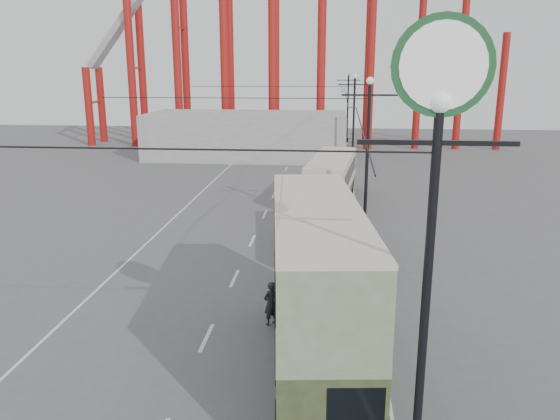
# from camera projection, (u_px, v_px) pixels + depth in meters

# --- Properties ---
(ground) EXTENTS (160.00, 160.00, 0.00)m
(ground) POSITION_uv_depth(u_px,v_px,m) (209.00, 402.00, 16.44)
(ground) COLOR #545457
(ground) RESTS_ON ground
(road_markings) EXTENTS (12.52, 120.00, 0.01)m
(road_markings) POSITION_uv_depth(u_px,v_px,m) (263.00, 223.00, 35.50)
(road_markings) COLOR silver
(road_markings) RESTS_ON ground
(lamp_post_near) EXTENTS (3.20, 0.44, 10.80)m
(lamp_post_near) POSITION_uv_depth(u_px,v_px,m) (436.00, 164.00, 11.07)
(lamp_post_near) COLOR black
(lamp_post_near) RESTS_ON ground
(lamp_post_mid) EXTENTS (3.20, 0.44, 9.32)m
(lamp_post_mid) POSITION_uv_depth(u_px,v_px,m) (367.00, 158.00, 32.11)
(lamp_post_mid) COLOR black
(lamp_post_mid) RESTS_ON ground
(lamp_post_far) EXTENTS (3.20, 0.44, 9.32)m
(lamp_post_far) POSITION_uv_depth(u_px,v_px,m) (354.00, 123.00, 53.31)
(lamp_post_far) COLOR black
(lamp_post_far) RESTS_ON ground
(lamp_post_distant) EXTENTS (3.20, 0.44, 9.32)m
(lamp_post_distant) POSITION_uv_depth(u_px,v_px,m) (348.00, 107.00, 74.52)
(lamp_post_distant) COLOR black
(lamp_post_distant) RESTS_ON ground
(fairground_shed) EXTENTS (22.00, 10.00, 5.00)m
(fairground_shed) POSITION_uv_depth(u_px,v_px,m) (247.00, 135.00, 61.66)
(fairground_shed) COLOR gray
(fairground_shed) RESTS_ON ground
(double_decker_bus) EXTENTS (3.75, 10.73, 5.65)m
(double_decker_bus) POSITION_uv_depth(u_px,v_px,m) (316.00, 282.00, 17.41)
(double_decker_bus) COLOR #313B1F
(double_decker_bus) RESTS_ON ground
(single_decker_green) EXTENTS (3.70, 10.36, 2.87)m
(single_decker_green) POSITION_uv_depth(u_px,v_px,m) (329.00, 226.00, 29.20)
(single_decker_green) COLOR #6E7C5A
(single_decker_green) RESTS_ON ground
(single_decker_cream) EXTENTS (3.97, 11.27, 3.43)m
(single_decker_cream) POSITION_uv_depth(u_px,v_px,m) (332.00, 177.00, 40.83)
(single_decker_cream) COLOR beige
(single_decker_cream) RESTS_ON ground
(pedestrian) EXTENTS (0.76, 0.76, 1.79)m
(pedestrian) POSITION_uv_depth(u_px,v_px,m) (271.00, 303.00, 21.24)
(pedestrian) COLOR black
(pedestrian) RESTS_ON ground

